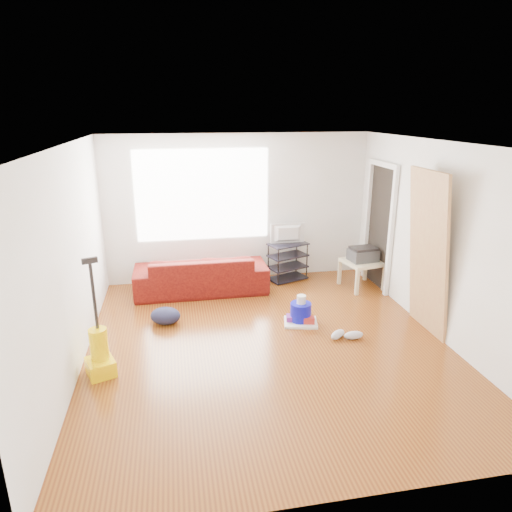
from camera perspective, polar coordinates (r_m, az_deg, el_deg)
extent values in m
cube|color=#662D11|center=(5.95, 1.48, -10.95)|extent=(4.50, 5.00, 0.01)
cube|color=white|center=(5.22, 1.70, 13.85)|extent=(4.50, 5.00, 0.01)
cube|color=silver|center=(7.84, -2.23, 5.97)|extent=(4.50, 0.01, 2.50)
cube|color=silver|center=(3.25, 10.99, -12.38)|extent=(4.50, 0.01, 2.50)
cube|color=silver|center=(5.47, -22.17, -0.69)|extent=(0.01, 5.00, 2.50)
cube|color=silver|center=(6.30, 22.03, 1.69)|extent=(0.01, 5.00, 2.50)
cube|color=white|center=(7.71, -6.69, 7.56)|extent=(2.20, 0.01, 1.50)
cube|color=white|center=(7.39, 16.50, 2.51)|extent=(0.06, 0.08, 2.00)
cube|color=white|center=(8.18, 13.71, 4.18)|extent=(0.06, 0.08, 2.00)
cube|color=white|center=(7.60, 15.67, 10.99)|extent=(0.06, 0.98, 0.08)
cube|color=black|center=(7.79, 15.26, 3.39)|extent=(0.01, 0.86, 1.98)
imported|color=#330408|center=(7.61, -6.79, -4.36)|extent=(2.14, 0.84, 0.62)
cube|color=black|center=(8.07, 3.93, -2.74)|extent=(0.75, 0.58, 0.02)
cube|color=black|center=(8.00, 3.96, -1.35)|extent=(0.75, 0.58, 0.02)
cube|color=black|center=(7.94, 4.00, 0.06)|extent=(0.75, 0.58, 0.02)
cube|color=black|center=(7.88, 4.03, 1.50)|extent=(0.75, 0.58, 0.02)
cylinder|color=black|center=(7.69, 2.80, -1.39)|extent=(0.02, 0.02, 0.66)
cylinder|color=black|center=(7.94, 1.55, -0.74)|extent=(0.02, 0.02, 0.66)
cylinder|color=black|center=(8.02, 6.39, -0.66)|extent=(0.02, 0.02, 0.66)
cylinder|color=black|center=(8.26, 5.07, -0.06)|extent=(0.02, 0.02, 0.66)
imported|color=black|center=(7.83, 4.06, 2.77)|extent=(0.59, 0.08, 0.34)
cube|color=tan|center=(7.77, 13.16, -0.73)|extent=(0.68, 0.68, 0.05)
cube|color=tan|center=(7.51, 12.52, -3.28)|extent=(0.05, 0.05, 0.42)
cube|color=tan|center=(7.92, 10.40, -2.03)|extent=(0.05, 0.05, 0.42)
cube|color=tan|center=(7.81, 15.72, -2.71)|extent=(0.05, 0.05, 0.42)
cube|color=tan|center=(8.20, 13.51, -1.53)|extent=(0.05, 0.05, 0.42)
cube|color=#363738|center=(7.74, 13.22, 0.11)|extent=(0.48, 0.39, 0.19)
cube|color=black|center=(7.70, 13.28, 0.93)|extent=(0.43, 0.34, 0.04)
cylinder|color=#0D0FB9|center=(6.53, 5.56, -8.26)|extent=(0.33, 0.33, 0.29)
cylinder|color=silver|center=(6.44, 5.65, -6.61)|extent=(0.13, 0.13, 0.12)
cube|color=silver|center=(6.49, 5.59, -8.25)|extent=(0.52, 0.45, 0.04)
cube|color=#AD2A22|center=(6.42, 6.58, -7.95)|extent=(0.18, 0.14, 0.09)
cube|color=#702186|center=(6.48, 4.72, -7.72)|extent=(0.23, 0.18, 0.07)
cube|color=blue|center=(6.56, 6.32, -7.18)|extent=(0.15, 0.13, 0.13)
ellipsoid|color=black|center=(6.60, -11.20, -8.25)|extent=(0.50, 0.45, 0.23)
ellipsoid|color=#B7B9C8|center=(6.15, 10.18, -9.62)|extent=(0.28, 0.25, 0.11)
ellipsoid|color=#B7B9C8|center=(6.17, 12.10, -9.66)|extent=(0.27, 0.12, 0.11)
cube|color=#FFD200|center=(5.58, -18.83, -13.00)|extent=(0.38, 0.41, 0.18)
cylinder|color=#FFD200|center=(5.50, -19.05, -10.31)|extent=(0.20, 0.20, 0.36)
cylinder|color=black|center=(5.29, -19.61, -4.78)|extent=(0.04, 0.04, 0.76)
cube|color=black|center=(5.15, -20.09, -0.54)|extent=(0.17, 0.10, 0.06)
cube|color=#AC7046|center=(6.71, 19.71, -8.55)|extent=(0.27, 0.87, 2.16)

